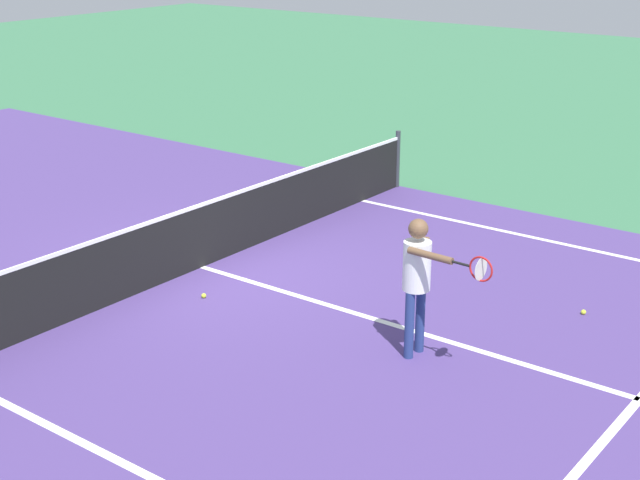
{
  "coord_description": "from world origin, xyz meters",
  "views": [
    {
      "loc": [
        -8.87,
        -8.88,
        4.84
      ],
      "look_at": [
        -0.27,
        -2.36,
        1.0
      ],
      "focal_mm": 51.52,
      "sensor_mm": 36.0,
      "label": 1
    }
  ],
  "objects": [
    {
      "name": "net",
      "position": [
        0.0,
        0.0,
        0.49
      ],
      "size": [
        10.58,
        0.09,
        1.07
      ],
      "color": "#33383D",
      "rests_on": "ground_plane"
    },
    {
      "name": "tennis_ball_mid_court",
      "position": [
        1.74,
        -5.08,
        0.03
      ],
      "size": [
        0.07,
        0.07,
        0.07
      ],
      "primitive_type": "sphere",
      "color": "#CCE033",
      "rests_on": "ground_plane"
    },
    {
      "name": "court_surface_inbounds",
      "position": [
        0.0,
        0.0,
        0.0
      ],
      "size": [
        10.62,
        24.4,
        0.0
      ],
      "primitive_type": "cube",
      "color": "#4C387A",
      "rests_on": "ground_plane"
    },
    {
      "name": "line_service_near",
      "position": [
        0.0,
        -6.4,
        0.0
      ],
      "size": [
        8.22,
        0.1,
        0.01
      ],
      "primitive_type": "cube",
      "color": "white",
      "rests_on": "ground_plane"
    },
    {
      "name": "player_near",
      "position": [
        -0.54,
        -3.96,
        1.03
      ],
      "size": [
        0.54,
        1.2,
        1.66
      ],
      "color": "navy",
      "rests_on": "ground_plane"
    },
    {
      "name": "tennis_ball_near_net",
      "position": [
        -0.81,
        -0.82,
        0.03
      ],
      "size": [
        0.07,
        0.07,
        0.07
      ],
      "primitive_type": "sphere",
      "color": "#CCE033",
      "rests_on": "ground_plane"
    },
    {
      "name": "ground_plane",
      "position": [
        0.0,
        0.0,
        0.0
      ],
      "size": [
        60.0,
        60.0,
        0.0
      ],
      "primitive_type": "plane",
      "color": "#38724C"
    },
    {
      "name": "line_center_service",
      "position": [
        0.0,
        -3.2,
        0.0
      ],
      "size": [
        0.1,
        6.4,
        0.01
      ],
      "primitive_type": "cube",
      "color": "white",
      "rests_on": "ground_plane"
    }
  ]
}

